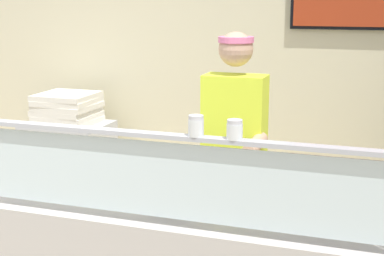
# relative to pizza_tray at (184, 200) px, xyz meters

# --- Properties ---
(shop_rear_unit) EXTENTS (6.58, 0.13, 2.70)m
(shop_rear_unit) POSITION_rel_pizza_tray_xyz_m (0.06, 2.25, 0.39)
(shop_rear_unit) COLOR beige
(shop_rear_unit) RESTS_ON ground
(sneeze_guard) EXTENTS (2.00, 0.06, 0.43)m
(sneeze_guard) POSITION_rel_pizza_tray_xyz_m (0.05, -0.30, 0.26)
(sneeze_guard) COLOR #B2B5BC
(sneeze_guard) RESTS_ON serving_counter
(pizza_tray) EXTENTS (0.42, 0.42, 0.04)m
(pizza_tray) POSITION_rel_pizza_tray_xyz_m (0.00, 0.00, 0.00)
(pizza_tray) COLOR #9EA0A8
(pizza_tray) RESTS_ON serving_counter
(pizza_server) EXTENTS (0.08, 0.28, 0.01)m
(pizza_server) POSITION_rel_pizza_tray_xyz_m (-0.01, -0.02, 0.02)
(pizza_server) COLOR #ADAFB7
(pizza_server) RESTS_ON pizza_tray
(parmesan_shaker) EXTENTS (0.07, 0.07, 0.09)m
(parmesan_shaker) POSITION_rel_pizza_tray_xyz_m (0.16, -0.30, 0.45)
(parmesan_shaker) COLOR white
(parmesan_shaker) RESTS_ON sneeze_guard
(pepper_flake_shaker) EXTENTS (0.07, 0.07, 0.08)m
(pepper_flake_shaker) POSITION_rel_pizza_tray_xyz_m (0.33, -0.30, 0.45)
(pepper_flake_shaker) COLOR white
(pepper_flake_shaker) RESTS_ON sneeze_guard
(worker_figure) EXTENTS (0.41, 0.50, 1.76)m
(worker_figure) POSITION_rel_pizza_tray_xyz_m (0.05, 0.79, 0.04)
(worker_figure) COLOR #23232D
(worker_figure) RESTS_ON ground
(prep_shelf) EXTENTS (0.70, 0.55, 0.88)m
(prep_shelf) POSITION_rel_pizza_tray_xyz_m (-1.72, 1.76, -0.53)
(prep_shelf) COLOR #B7BABF
(prep_shelf) RESTS_ON ground
(pizza_box_stack) EXTENTS (0.49, 0.48, 0.27)m
(pizza_box_stack) POSITION_rel_pizza_tray_xyz_m (-1.71, 1.76, 0.04)
(pizza_box_stack) COLOR silver
(pizza_box_stack) RESTS_ON prep_shelf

